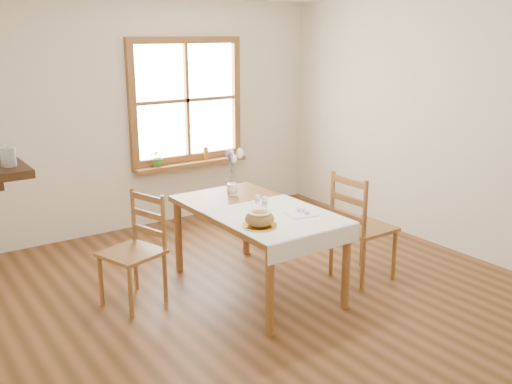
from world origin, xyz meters
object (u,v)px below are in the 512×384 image
dining_table (256,218)px  chair_right (364,226)px  bread_plate (260,226)px  flower_vase (232,190)px  chair_left (131,251)px

dining_table → chair_right: chair_right is taller
chair_right → bread_plate: chair_right is taller
bread_plate → flower_vase: size_ratio=2.48×
dining_table → flower_vase: size_ratio=14.71×
dining_table → chair_left: (-1.03, 0.34, -0.19)m
dining_table → chair_right: bearing=-21.9°
chair_left → chair_right: size_ratio=0.92×
chair_right → bread_plate: 1.24m
bread_plate → chair_left: bearing=134.5°
flower_vase → chair_right: bearing=-42.8°
dining_table → chair_right: size_ratio=1.57×
flower_vase → chair_left: bearing=-174.2°
chair_right → dining_table: bearing=67.4°
dining_table → chair_left: chair_left is taller
dining_table → flower_vase: 0.48m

